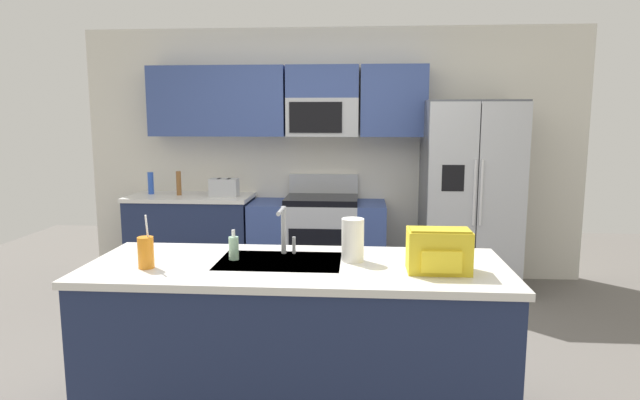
% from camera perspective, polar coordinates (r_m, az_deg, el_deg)
% --- Properties ---
extents(ground_plane, '(9.00, 9.00, 0.00)m').
position_cam_1_polar(ground_plane, '(3.96, -0.47, -16.56)').
color(ground_plane, '#66605B').
rests_on(ground_plane, ground).
extents(kitchen_wall_unit, '(5.20, 0.43, 2.60)m').
position_cam_1_polar(kitchen_wall_unit, '(5.67, -0.19, 6.51)').
color(kitchen_wall_unit, silver).
rests_on(kitchen_wall_unit, ground).
extents(back_counter, '(1.26, 0.63, 0.90)m').
position_cam_1_polar(back_counter, '(5.78, -13.35, -3.91)').
color(back_counter, '#1E2A4D').
rests_on(back_counter, ground).
extents(range_oven, '(1.36, 0.61, 1.10)m').
position_cam_1_polar(range_oven, '(5.53, -0.21, -4.32)').
color(range_oven, '#B7BABF').
rests_on(range_oven, ground).
extents(refrigerator, '(0.90, 0.76, 1.85)m').
position_cam_1_polar(refrigerator, '(5.46, 15.46, 0.33)').
color(refrigerator, '#4C4F54').
rests_on(refrigerator, ground).
extents(island_counter, '(2.28, 0.85, 0.90)m').
position_cam_1_polar(island_counter, '(3.12, -2.46, -14.64)').
color(island_counter, '#1E2A4D').
rests_on(island_counter, ground).
extents(toaster, '(0.28, 0.16, 0.18)m').
position_cam_1_polar(toaster, '(5.54, -10.08, 1.31)').
color(toaster, '#B7BABF').
rests_on(toaster, back_counter).
extents(pepper_mill, '(0.05, 0.05, 0.25)m').
position_cam_1_polar(pepper_mill, '(5.72, -14.67, 1.73)').
color(pepper_mill, brown).
rests_on(pepper_mill, back_counter).
extents(bottle_blue, '(0.06, 0.06, 0.23)m').
position_cam_1_polar(bottle_blue, '(5.88, -17.42, 1.71)').
color(bottle_blue, blue).
rests_on(bottle_blue, back_counter).
extents(sink_faucet, '(0.09, 0.21, 0.28)m').
position_cam_1_polar(sink_faucet, '(3.13, -3.83, -2.78)').
color(sink_faucet, '#B7BABF').
rests_on(sink_faucet, island_counter).
extents(drink_cup_orange, '(0.08, 0.08, 0.29)m').
position_cam_1_polar(drink_cup_orange, '(3.01, -17.90, -5.27)').
color(drink_cup_orange, orange).
rests_on(drink_cup_orange, island_counter).
extents(soap_dispenser, '(0.06, 0.06, 0.17)m').
position_cam_1_polar(soap_dispenser, '(3.07, -9.09, -4.99)').
color(soap_dispenser, '#A5D8B2').
rests_on(soap_dispenser, island_counter).
extents(paper_towel_roll, '(0.12, 0.12, 0.24)m').
position_cam_1_polar(paper_towel_roll, '(3.00, 3.47, -4.23)').
color(paper_towel_roll, white).
rests_on(paper_towel_roll, island_counter).
extents(backpack, '(0.32, 0.22, 0.23)m').
position_cam_1_polar(backpack, '(2.86, 12.42, -5.14)').
color(backpack, yellow).
rests_on(backpack, island_counter).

